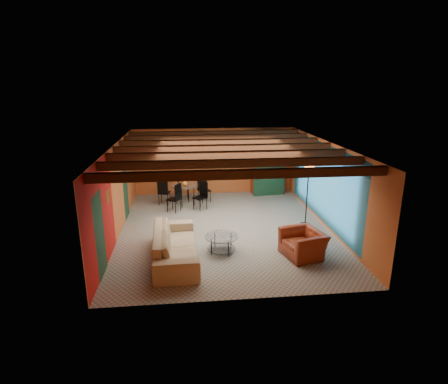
{
  "coord_description": "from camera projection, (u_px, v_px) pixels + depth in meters",
  "views": [
    {
      "loc": [
        -1.19,
        -10.77,
        4.43
      ],
      "look_at": [
        0.0,
        0.2,
        1.15
      ],
      "focal_mm": 29.38,
      "sensor_mm": 36.0,
      "label": 1
    }
  ],
  "objects": [
    {
      "name": "floor_lamp",
      "position": [
        307.0,
        195.0,
        11.67
      ],
      "size": [
        0.52,
        0.52,
        2.01
      ],
      "primitive_type": null,
      "rotation": [
        0.0,
        0.0,
        -0.34
      ],
      "color": "black",
      "rests_on": "ground"
    },
    {
      "name": "painting",
      "position": [
        192.0,
        155.0,
        14.86
      ],
      "size": [
        1.05,
        0.03,
        0.65
      ],
      "primitive_type": "cube",
      "color": "black",
      "rests_on": "wall_back"
    },
    {
      "name": "vase",
      "position": [
        185.0,
        175.0,
        13.58
      ],
      "size": [
        0.26,
        0.26,
        0.2
      ],
      "primitive_type": "imported",
      "rotation": [
        0.0,
        0.0,
        0.42
      ],
      "color": "orange",
      "rests_on": "dining_table"
    },
    {
      "name": "ceiling_fan",
      "position": [
        225.0,
        155.0,
        10.97
      ],
      "size": [
        1.5,
        1.5,
        0.44
      ],
      "primitive_type": null,
      "color": "#472614",
      "rests_on": "ceiling"
    },
    {
      "name": "armoire",
      "position": [
        268.0,
        167.0,
        15.08
      ],
      "size": [
        1.33,
        0.76,
        2.23
      ],
      "primitive_type": "cube",
      "rotation": [
        0.0,
        0.0,
        0.11
      ],
      "color": "brown",
      "rests_on": "ground"
    },
    {
      "name": "dining_table",
      "position": [
        185.0,
        192.0,
        13.76
      ],
      "size": [
        2.65,
        2.65,
        1.05
      ],
      "primitive_type": null,
      "rotation": [
        0.0,
        0.0,
        0.41
      ],
      "color": "white",
      "rests_on": "ground"
    },
    {
      "name": "sofa",
      "position": [
        175.0,
        245.0,
        9.5
      ],
      "size": [
        1.19,
        2.82,
        0.81
      ],
      "primitive_type": "imported",
      "rotation": [
        0.0,
        0.0,
        1.61
      ],
      "color": "tan",
      "rests_on": "ground"
    },
    {
      "name": "armchair",
      "position": [
        303.0,
        244.0,
        9.7
      ],
      "size": [
        1.19,
        1.29,
        0.71
      ],
      "primitive_type": "imported",
      "rotation": [
        0.0,
        0.0,
        -1.32
      ],
      "color": "maroon",
      "rests_on": "ground"
    },
    {
      "name": "coffee_table",
      "position": [
        221.0,
        244.0,
        9.98
      ],
      "size": [
        1.13,
        1.13,
        0.47
      ],
      "primitive_type": null,
      "rotation": [
        0.0,
        0.0,
        -0.28
      ],
      "color": "white",
      "rests_on": "ground"
    },
    {
      "name": "potted_plant",
      "position": [
        269.0,
        134.0,
        14.69
      ],
      "size": [
        0.56,
        0.53,
        0.5
      ],
      "primitive_type": "imported",
      "rotation": [
        0.0,
        0.0,
        0.39
      ],
      "color": "#26661E",
      "rests_on": "armoire"
    },
    {
      "name": "room",
      "position": [
        224.0,
        155.0,
        11.08
      ],
      "size": [
        6.52,
        8.01,
        2.71
      ],
      "color": "gray",
      "rests_on": "ground"
    }
  ]
}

